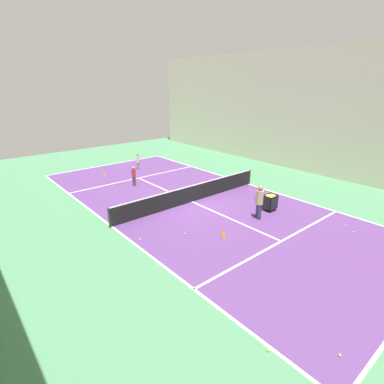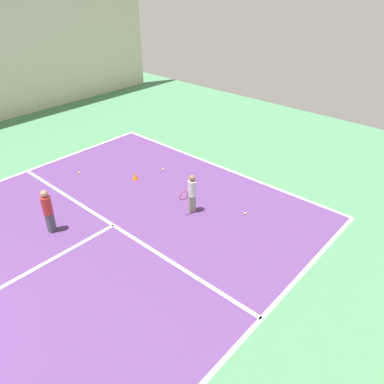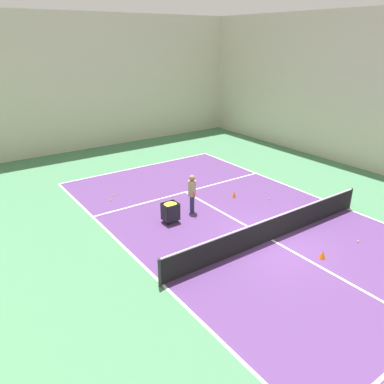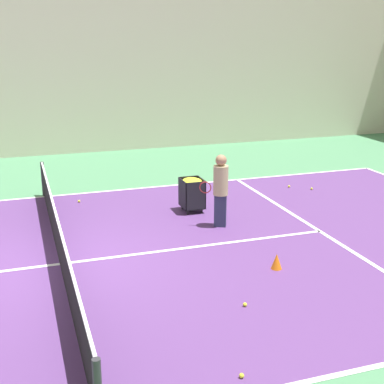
# 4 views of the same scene
# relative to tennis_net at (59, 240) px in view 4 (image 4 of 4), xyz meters

# --- Properties ---
(ground_plane) EXTENTS (36.52, 36.52, 0.00)m
(ground_plane) POSITION_rel_tennis_net_xyz_m (0.00, 0.00, -0.51)
(ground_plane) COLOR #477F56
(court_playing_area) EXTENTS (9.71, 21.30, 0.00)m
(court_playing_area) POSITION_rel_tennis_net_xyz_m (0.00, 0.00, -0.51)
(court_playing_area) COLOR #563370
(court_playing_area) RESTS_ON ground
(line_sideline_left) EXTENTS (0.10, 21.30, 0.00)m
(line_sideline_left) POSITION_rel_tennis_net_xyz_m (-4.86, 0.00, -0.50)
(line_sideline_left) COLOR white
(line_sideline_left) RESTS_ON ground
(line_service_far) EXTENTS (9.71, 0.10, 0.00)m
(line_service_far) POSITION_rel_tennis_net_xyz_m (0.00, 5.86, -0.50)
(line_service_far) COLOR white
(line_service_far) RESTS_ON ground
(line_centre_service) EXTENTS (0.10, 11.72, 0.00)m
(line_centre_service) POSITION_rel_tennis_net_xyz_m (0.00, 0.00, -0.50)
(line_centre_service) COLOR white
(line_centre_service) RESTS_ON ground
(hall_enclosure_left) EXTENTS (0.15, 32.82, 8.68)m
(hall_enclosure_left) POSITION_rel_tennis_net_xyz_m (-10.54, 0.00, 3.83)
(hall_enclosure_left) COLOR beige
(hall_enclosure_left) RESTS_ON ground
(tennis_net) EXTENTS (10.01, 0.10, 0.98)m
(tennis_net) POSITION_rel_tennis_net_xyz_m (0.00, 0.00, 0.00)
(tennis_net) COLOR #2D2D33
(tennis_net) RESTS_ON ground
(coach_at_net) EXTENTS (0.47, 0.70, 1.73)m
(coach_at_net) POSITION_rel_tennis_net_xyz_m (-1.06, 3.79, 0.49)
(coach_at_net) COLOR #2D3351
(coach_at_net) RESTS_ON ground
(ball_cart) EXTENTS (0.64, 0.54, 0.87)m
(ball_cart) POSITION_rel_tennis_net_xyz_m (-2.34, 3.53, 0.11)
(ball_cart) COLOR black
(ball_cart) RESTS_ON ground
(training_cone_2) EXTENTS (0.21, 0.21, 0.31)m
(training_cone_2) POSITION_rel_tennis_net_xyz_m (1.54, 3.96, -0.35)
(training_cone_2) COLOR orange
(training_cone_2) RESTS_ON ground
(tennis_ball_2) EXTENTS (0.07, 0.07, 0.07)m
(tennis_ball_2) POSITION_rel_tennis_net_xyz_m (2.74, 2.77, -0.47)
(tennis_ball_2) COLOR yellow
(tennis_ball_2) RESTS_ON ground
(tennis_ball_3) EXTENTS (0.07, 0.07, 0.07)m
(tennis_ball_3) POSITION_rel_tennis_net_xyz_m (4.51, 1.94, -0.47)
(tennis_ball_3) COLOR yellow
(tennis_ball_3) RESTS_ON ground
(tennis_ball_4) EXTENTS (0.07, 0.07, 0.07)m
(tennis_ball_4) POSITION_rel_tennis_net_xyz_m (-3.11, 7.48, -0.47)
(tennis_ball_4) COLOR yellow
(tennis_ball_4) RESTS_ON ground
(tennis_ball_7) EXTENTS (0.07, 0.07, 0.07)m
(tennis_ball_7) POSITION_rel_tennis_net_xyz_m (-4.01, 0.85, -0.47)
(tennis_ball_7) COLOR yellow
(tennis_ball_7) RESTS_ON ground
(tennis_ball_8) EXTENTS (0.07, 0.07, 0.07)m
(tennis_ball_8) POSITION_rel_tennis_net_xyz_m (-3.54, 6.97, -0.47)
(tennis_ball_8) COLOR yellow
(tennis_ball_8) RESTS_ON ground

